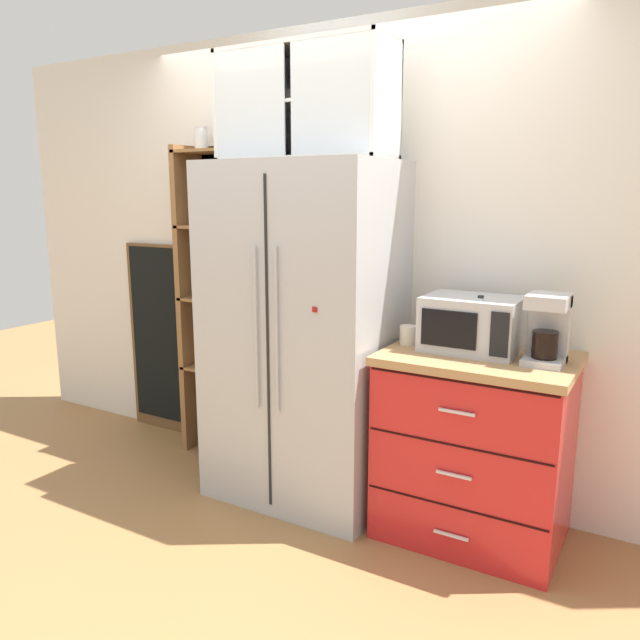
# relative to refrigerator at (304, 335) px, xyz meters

# --- Properties ---
(ground_plane) EXTENTS (10.77, 10.77, 0.00)m
(ground_plane) POSITION_rel_refrigerator_xyz_m (-0.00, -0.02, -0.91)
(ground_plane) COLOR #9E7042
(wall_back_cream) EXTENTS (5.06, 0.10, 2.55)m
(wall_back_cream) POSITION_rel_refrigerator_xyz_m (-0.00, 0.38, 0.37)
(wall_back_cream) COLOR silver
(wall_back_cream) RESTS_ON ground
(refrigerator) EXTENTS (0.96, 0.69, 1.81)m
(refrigerator) POSITION_rel_refrigerator_xyz_m (0.00, 0.00, 0.00)
(refrigerator) COLOR #B7BABF
(refrigerator) RESTS_ON ground
(pantry_shelf_column) EXTENTS (0.51, 0.29, 2.04)m
(pantry_shelf_column) POSITION_rel_refrigerator_xyz_m (-0.76, 0.27, 0.11)
(pantry_shelf_column) COLOR brown
(pantry_shelf_column) RESTS_ON ground
(counter_cabinet) EXTENTS (0.87, 0.63, 0.91)m
(counter_cabinet) POSITION_rel_refrigerator_xyz_m (0.94, 0.04, -0.45)
(counter_cabinet) COLOR red
(counter_cabinet) RESTS_ON ground
(microwave) EXTENTS (0.44, 0.33, 0.26)m
(microwave) POSITION_rel_refrigerator_xyz_m (0.88, 0.08, 0.14)
(microwave) COLOR #B7BABF
(microwave) RESTS_ON counter_cabinet
(coffee_maker) EXTENTS (0.17, 0.20, 0.31)m
(coffee_maker) POSITION_rel_refrigerator_xyz_m (1.23, 0.04, 0.16)
(coffee_maker) COLOR #B7B7BC
(coffee_maker) RESTS_ON counter_cabinet
(mug_cream) EXTENTS (0.12, 0.08, 0.09)m
(mug_cream) POSITION_rel_refrigerator_xyz_m (0.58, 0.05, 0.06)
(mug_cream) COLOR silver
(mug_cream) RESTS_ON counter_cabinet
(bottle_clear) EXTENTS (0.07, 0.07, 0.28)m
(bottle_clear) POSITION_rel_refrigerator_xyz_m (0.94, 0.01, 0.13)
(bottle_clear) COLOR silver
(bottle_clear) RESTS_ON counter_cabinet
(upper_cabinet) EXTENTS (0.92, 0.32, 0.55)m
(upper_cabinet) POSITION_rel_refrigerator_xyz_m (-0.00, 0.05, 1.18)
(upper_cabinet) COLOR silver
(upper_cabinet) RESTS_ON refrigerator
(chalkboard_menu) EXTENTS (0.60, 0.04, 1.31)m
(chalkboard_menu) POSITION_rel_refrigerator_xyz_m (-1.33, 0.31, -0.25)
(chalkboard_menu) COLOR brown
(chalkboard_menu) RESTS_ON ground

